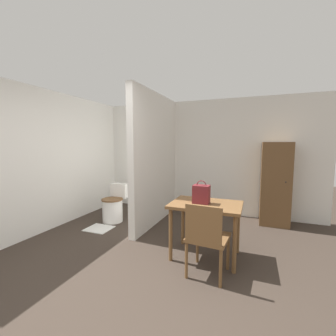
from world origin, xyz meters
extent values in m
plane|color=#382D26|center=(0.00, 0.00, 0.00)|extent=(16.00, 16.00, 0.00)
cube|color=white|center=(0.00, 3.34, 1.25)|extent=(5.32, 0.12, 2.50)
cube|color=white|center=(-2.22, 1.64, 1.25)|extent=(0.12, 4.28, 2.50)
cube|color=white|center=(-0.53, 2.31, 1.25)|extent=(0.12, 1.93, 2.50)
cube|color=brown|center=(0.67, 1.27, 0.73)|extent=(0.94, 0.66, 0.04)
cylinder|color=brown|center=(0.27, 1.00, 0.36)|extent=(0.05, 0.05, 0.71)
cylinder|color=brown|center=(1.08, 1.00, 0.36)|extent=(0.05, 0.05, 0.71)
cylinder|color=brown|center=(0.27, 1.54, 0.36)|extent=(0.05, 0.05, 0.71)
cylinder|color=brown|center=(1.08, 1.54, 0.36)|extent=(0.05, 0.05, 0.71)
cube|color=brown|center=(0.79, 0.87, 0.45)|extent=(0.49, 0.49, 0.04)
cube|color=brown|center=(0.77, 0.66, 0.68)|extent=(0.41, 0.07, 0.42)
cylinder|color=brown|center=(0.61, 1.08, 0.22)|extent=(0.04, 0.04, 0.43)
cylinder|color=brown|center=(1.00, 1.05, 0.22)|extent=(0.04, 0.04, 0.43)
cylinder|color=brown|center=(0.58, 0.69, 0.22)|extent=(0.04, 0.04, 0.43)
cylinder|color=brown|center=(0.97, 0.66, 0.22)|extent=(0.04, 0.04, 0.43)
cylinder|color=white|center=(-1.35, 2.00, 0.22)|extent=(0.40, 0.40, 0.44)
cylinder|color=brown|center=(-1.35, 2.00, 0.45)|extent=(0.42, 0.42, 0.02)
cube|color=white|center=(-1.35, 2.26, 0.58)|extent=(0.37, 0.18, 0.29)
cube|color=maroon|center=(0.61, 1.26, 0.87)|extent=(0.22, 0.15, 0.25)
torus|color=maroon|center=(0.61, 1.26, 1.00)|extent=(0.13, 0.01, 0.13)
cube|color=brown|center=(1.65, 3.02, 0.79)|extent=(0.52, 0.48, 1.58)
sphere|color=black|center=(1.80, 2.77, 0.87)|extent=(0.02, 0.02, 0.02)
cube|color=silver|center=(-1.35, 1.57, 0.01)|extent=(0.45, 0.40, 0.01)
camera|label=1|loc=(1.26, -1.68, 1.55)|focal=24.00mm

